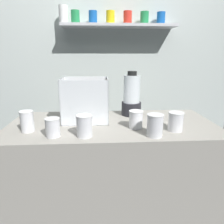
{
  "coord_description": "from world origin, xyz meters",
  "views": [
    {
      "loc": [
        -0.08,
        -1.31,
        1.35
      ],
      "look_at": [
        0.0,
        0.0,
        0.98
      ],
      "focal_mm": 32.46,
      "sensor_mm": 36.0,
      "label": 1
    }
  ],
  "objects_px": {
    "blender_pitcher": "(132,97)",
    "juice_cup_mango_far_left": "(27,122)",
    "juice_cup_pomegranate_rightmost": "(176,123)",
    "juice_cup_beet_far_right": "(155,126)",
    "juice_cup_orange_middle": "(84,127)",
    "juice_cup_mango_left": "(53,128)",
    "carrot_display_bin": "(85,108)",
    "juice_cup_carrot_right": "(136,120)"
  },
  "relations": [
    {
      "from": "blender_pitcher",
      "to": "juice_cup_mango_far_left",
      "type": "height_order",
      "value": "blender_pitcher"
    },
    {
      "from": "blender_pitcher",
      "to": "juice_cup_mango_far_left",
      "type": "relative_size",
      "value": 2.62
    },
    {
      "from": "carrot_display_bin",
      "to": "juice_cup_beet_far_right",
      "type": "xyz_separation_m",
      "value": [
        0.42,
        -0.31,
        -0.04
      ]
    },
    {
      "from": "juice_cup_orange_middle",
      "to": "juice_cup_pomegranate_rightmost",
      "type": "relative_size",
      "value": 1.08
    },
    {
      "from": "juice_cup_orange_middle",
      "to": "juice_cup_carrot_right",
      "type": "bearing_deg",
      "value": 20.71
    },
    {
      "from": "juice_cup_carrot_right",
      "to": "juice_cup_pomegranate_rightmost",
      "type": "relative_size",
      "value": 0.98
    },
    {
      "from": "juice_cup_carrot_right",
      "to": "blender_pitcher",
      "type": "bearing_deg",
      "value": 87.07
    },
    {
      "from": "blender_pitcher",
      "to": "juice_cup_mango_far_left",
      "type": "xyz_separation_m",
      "value": [
        -0.68,
        -0.32,
        -0.08
      ]
    },
    {
      "from": "juice_cup_mango_left",
      "to": "juice_cup_mango_far_left",
      "type": "bearing_deg",
      "value": 151.76
    },
    {
      "from": "juice_cup_mango_far_left",
      "to": "juice_cup_pomegranate_rightmost",
      "type": "bearing_deg",
      "value": -2.68
    },
    {
      "from": "blender_pitcher",
      "to": "juice_cup_carrot_right",
      "type": "bearing_deg",
      "value": -92.93
    },
    {
      "from": "blender_pitcher",
      "to": "juice_cup_beet_far_right",
      "type": "xyz_separation_m",
      "value": [
        0.07,
        -0.44,
        -0.08
      ]
    },
    {
      "from": "juice_cup_mango_far_left",
      "to": "juice_cup_mango_left",
      "type": "distance_m",
      "value": 0.2
    },
    {
      "from": "juice_cup_mango_far_left",
      "to": "juice_cup_carrot_right",
      "type": "bearing_deg",
      "value": 1.49
    },
    {
      "from": "carrot_display_bin",
      "to": "blender_pitcher",
      "type": "bearing_deg",
      "value": 20.19
    },
    {
      "from": "carrot_display_bin",
      "to": "juice_cup_mango_left",
      "type": "height_order",
      "value": "carrot_display_bin"
    },
    {
      "from": "carrot_display_bin",
      "to": "juice_cup_mango_far_left",
      "type": "bearing_deg",
      "value": -150.82
    },
    {
      "from": "blender_pitcher",
      "to": "carrot_display_bin",
      "type": "bearing_deg",
      "value": -159.81
    },
    {
      "from": "juice_cup_mango_left",
      "to": "juice_cup_orange_middle",
      "type": "distance_m",
      "value": 0.18
    },
    {
      "from": "juice_cup_mango_left",
      "to": "juice_cup_beet_far_right",
      "type": "xyz_separation_m",
      "value": [
        0.58,
        -0.03,
        0.01
      ]
    },
    {
      "from": "juice_cup_mango_left",
      "to": "blender_pitcher",
      "type": "bearing_deg",
      "value": 38.59
    },
    {
      "from": "juice_cup_carrot_right",
      "to": "juice_cup_pomegranate_rightmost",
      "type": "height_order",
      "value": "juice_cup_pomegranate_rightmost"
    },
    {
      "from": "juice_cup_orange_middle",
      "to": "blender_pitcher",
      "type": "bearing_deg",
      "value": 51.57
    },
    {
      "from": "juice_cup_mango_left",
      "to": "juice_cup_orange_middle",
      "type": "height_order",
      "value": "juice_cup_orange_middle"
    },
    {
      "from": "juice_cup_orange_middle",
      "to": "juice_cup_mango_far_left",
      "type": "bearing_deg",
      "value": 163.83
    },
    {
      "from": "carrot_display_bin",
      "to": "juice_cup_pomegranate_rightmost",
      "type": "xyz_separation_m",
      "value": [
        0.57,
        -0.23,
        -0.05
      ]
    },
    {
      "from": "juice_cup_mango_left",
      "to": "juice_cup_orange_middle",
      "type": "relative_size",
      "value": 0.86
    },
    {
      "from": "juice_cup_pomegranate_rightmost",
      "to": "juice_cup_orange_middle",
      "type": "bearing_deg",
      "value": -173.79
    },
    {
      "from": "juice_cup_mango_far_left",
      "to": "juice_cup_carrot_right",
      "type": "height_order",
      "value": "juice_cup_mango_far_left"
    },
    {
      "from": "blender_pitcher",
      "to": "juice_cup_pomegranate_rightmost",
      "type": "bearing_deg",
      "value": -58.47
    },
    {
      "from": "juice_cup_mango_left",
      "to": "juice_cup_beet_far_right",
      "type": "distance_m",
      "value": 0.58
    },
    {
      "from": "juice_cup_mango_left",
      "to": "juice_cup_carrot_right",
      "type": "relative_size",
      "value": 0.95
    },
    {
      "from": "blender_pitcher",
      "to": "juice_cup_mango_left",
      "type": "distance_m",
      "value": 0.66
    },
    {
      "from": "juice_cup_orange_middle",
      "to": "juice_cup_beet_far_right",
      "type": "distance_m",
      "value": 0.4
    },
    {
      "from": "juice_cup_orange_middle",
      "to": "juice_cup_carrot_right",
      "type": "xyz_separation_m",
      "value": [
        0.32,
        0.12,
        -0.01
      ]
    },
    {
      "from": "juice_cup_orange_middle",
      "to": "juice_cup_pomegranate_rightmost",
      "type": "distance_m",
      "value": 0.55
    },
    {
      "from": "juice_cup_mango_far_left",
      "to": "juice_cup_pomegranate_rightmost",
      "type": "distance_m",
      "value": 0.9
    },
    {
      "from": "blender_pitcher",
      "to": "juice_cup_mango_far_left",
      "type": "distance_m",
      "value": 0.76
    },
    {
      "from": "juice_cup_orange_middle",
      "to": "juice_cup_carrot_right",
      "type": "relative_size",
      "value": 1.11
    },
    {
      "from": "blender_pitcher",
      "to": "juice_cup_pomegranate_rightmost",
      "type": "distance_m",
      "value": 0.43
    },
    {
      "from": "blender_pitcher",
      "to": "juice_cup_mango_left",
      "type": "relative_size",
      "value": 3.08
    },
    {
      "from": "blender_pitcher",
      "to": "juice_cup_beet_far_right",
      "type": "relative_size",
      "value": 2.57
    }
  ]
}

